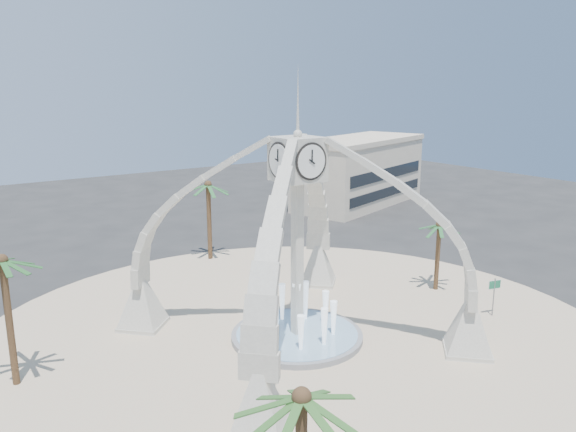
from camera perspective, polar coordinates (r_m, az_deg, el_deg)
ground at (r=35.07m, az=0.91°, el=-12.40°), size 140.00×140.00×0.00m
plaza at (r=35.06m, az=0.92°, el=-12.36°), size 40.00×40.00×0.06m
clock_tower at (r=32.80m, az=0.96°, el=-2.12°), size 17.94×17.94×16.30m
fountain at (r=34.95m, az=0.92°, el=-11.97°), size 8.00×8.00×3.62m
building_ne at (r=73.14m, az=7.27°, el=4.55°), size 21.87×14.17×8.60m
palm_east at (r=42.88m, az=15.14°, el=-0.96°), size 4.28×4.28×5.76m
palm_west at (r=31.02m, az=-27.05°, el=-4.24°), size 4.63×4.63×7.47m
palm_north at (r=49.10m, az=-8.12°, el=3.06°), size 5.50×5.50×7.53m
palm_south at (r=17.88m, az=1.39°, el=-18.17°), size 5.11×5.11×6.67m
street_sign at (r=39.96m, az=20.22°, el=-7.00°), size 0.96×0.27×2.68m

